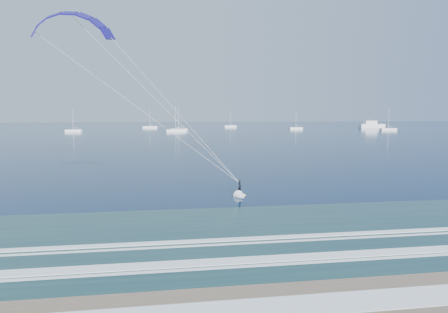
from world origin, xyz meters
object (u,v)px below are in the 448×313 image
sailboat_3 (176,130)px  sailboat_5 (296,128)px  motor_yacht (371,125)px  sailboat_6 (388,129)px  kitesurfer_rig (161,105)px  sailboat_1 (73,131)px  sailboat_7 (179,130)px  sailboat_4 (230,126)px  sailboat_2 (150,127)px

sailboat_3 → sailboat_5: (70.61, 23.06, -0.02)m
motor_yacht → sailboat_6: sailboat_6 is taller
kitesurfer_rig → motor_yacht: bearing=56.4°
sailboat_1 → sailboat_7: bearing=5.3°
sailboat_6 → motor_yacht: bearing=72.3°
motor_yacht → sailboat_5: size_ratio=1.57×
sailboat_4 → kitesurfer_rig: bearing=-101.4°
motor_yacht → sailboat_4: sailboat_4 is taller
motor_yacht → sailboat_5: sailboat_5 is taller
sailboat_2 → sailboat_5: 91.63m
sailboat_7 → kitesurfer_rig: bearing=-92.9°
motor_yacht → sailboat_3: (-128.01, -41.08, -1.12)m
sailboat_4 → sailboat_7: 67.99m
sailboat_5 → sailboat_1: bearing=-172.0°
motor_yacht → sailboat_3: sailboat_3 is taller
motor_yacht → sailboat_3: size_ratio=1.32×
sailboat_7 → sailboat_5: bearing=10.1°
sailboat_1 → motor_yacht: bearing=11.1°
sailboat_1 → sailboat_6: size_ratio=0.88×
sailboat_2 → sailboat_5: (84.97, -34.29, -0.01)m
motor_yacht → sailboat_3: 134.45m
sailboat_5 → sailboat_7: 69.76m
motor_yacht → sailboat_6: 43.96m
sailboat_3 → sailboat_6: sailboat_3 is taller
kitesurfer_rig → sailboat_7: size_ratio=1.61×
motor_yacht → sailboat_5: (-57.40, -18.01, -1.13)m
sailboat_5 → kitesurfer_rig: bearing=-112.7°
sailboat_1 → sailboat_4: bearing=34.5°
motor_yacht → sailboat_1: 181.71m
motor_yacht → kitesurfer_rig: bearing=-123.6°
kitesurfer_rig → sailboat_6: kitesurfer_rig is taller
sailboat_4 → sailboat_7: (-37.46, -56.74, 0.03)m
motor_yacht → sailboat_1: size_ratio=1.56×
sailboat_1 → sailboat_3: 50.65m
sailboat_6 → sailboat_1: bearing=177.6°
kitesurfer_rig → sailboat_3: size_ratio=1.72×
sailboat_5 → sailboat_3: bearing=-161.9°
kitesurfer_rig → sailboat_1: 173.86m
sailboat_4 → sailboat_7: size_ratio=0.81×
sailboat_2 → sailboat_7: size_ratio=0.89×
kitesurfer_rig → sailboat_7: kitesurfer_rig is taller
sailboat_3 → sailboat_4: sailboat_3 is taller
sailboat_3 → sailboat_5: sailboat_3 is taller
kitesurfer_rig → sailboat_5: bearing=67.3°
sailboat_1 → sailboat_4: 108.77m
sailboat_4 → sailboat_3: bearing=-120.2°
motor_yacht → sailboat_1: sailboat_1 is taller
sailboat_5 → sailboat_6: (44.05, -23.85, 0.01)m
motor_yacht → sailboat_3: bearing=-162.2°
kitesurfer_rig → sailboat_1: (-43.49, 168.10, -8.83)m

